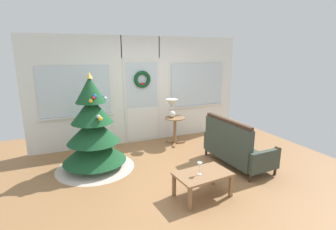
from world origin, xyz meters
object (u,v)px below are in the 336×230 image
settee_sofa (234,147)px  table_lamp (172,106)px  side_table (175,125)px  coffee_table (203,176)px  wine_glass (200,166)px  gift_box (113,164)px  christmas_tree (93,136)px

settee_sofa → table_lamp: 1.80m
settee_sofa → side_table: settee_sofa is taller
coffee_table → wine_glass: bearing=-166.5°
coffee_table → wine_glass: wine_glass is taller
table_lamp → gift_box: 1.98m
settee_sofa → wine_glass: settee_sofa is taller
gift_box → wine_glass: bearing=-56.3°
coffee_table → wine_glass: 0.21m
table_lamp → coffee_table: 2.45m
settee_sofa → gift_box: size_ratio=7.18×
table_lamp → gift_box: table_lamp is taller
gift_box → settee_sofa: bearing=-19.1°
settee_sofa → gift_box: 2.38m
side_table → christmas_tree: bearing=-163.4°
settee_sofa → coffee_table: (-1.15, -0.74, -0.04)m
settee_sofa → side_table: (-0.57, 1.54, 0.10)m
settee_sofa → wine_glass: bearing=-148.2°
side_table → wine_glass: side_table is taller
christmas_tree → table_lamp: christmas_tree is taller
wine_glass → gift_box: (-1.02, 1.53, -0.43)m
gift_box → coffee_table: bearing=-54.3°
christmas_tree → table_lamp: (1.90, 0.62, 0.30)m
settee_sofa → table_lamp: size_ratio=3.36×
side_table → table_lamp: (-0.06, 0.04, 0.48)m
christmas_tree → gift_box: (0.30, -0.18, -0.55)m
settee_sofa → coffee_table: settee_sofa is taller
wine_glass → settee_sofa: bearing=31.8°
wine_glass → gift_box: size_ratio=0.95×
christmas_tree → settee_sofa: (2.53, -0.96, -0.28)m
wine_glass → gift_box: bearing=123.7°
side_table → table_lamp: bearing=146.3°
christmas_tree → gift_box: christmas_tree is taller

